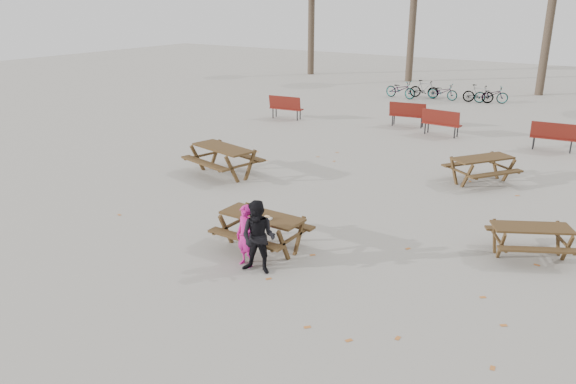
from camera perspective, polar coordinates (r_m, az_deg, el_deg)
The scene contains 13 objects.
ground at distance 12.18m, azimuth -2.61°, elevation -5.74°, with size 80.00×80.00×0.00m, color gray.
main_picnic_table at distance 11.95m, azimuth -2.65°, elevation -3.20°, with size 1.80×1.45×0.78m.
food_tray at distance 11.66m, azimuth -2.10°, elevation -2.68°, with size 0.18×0.11×0.04m, color white.
bread_roll at distance 11.64m, azimuth -2.10°, elevation -2.49°, with size 0.14×0.06×0.05m, color tan.
soda_bottle at distance 11.85m, azimuth -4.49°, elevation -2.07°, with size 0.07×0.07×0.17m.
child at distance 11.21m, azimuth -4.31°, elevation -4.48°, with size 0.47×0.31×1.29m, color #C81982.
adult at distance 10.89m, azimuth -3.02°, elevation -4.64°, with size 0.72×0.56×1.48m, color black.
picnic_table_east at distance 12.72m, azimuth 23.37°, elevation -4.64°, with size 1.57×1.26×0.67m, color #332112, non-canonical shape.
picnic_table_north at distance 17.07m, azimuth -6.59°, elevation 3.14°, with size 2.04×1.65×0.88m, color #332112, non-canonical shape.
picnic_table_far at distance 17.20m, azimuth 19.05°, elevation 2.12°, with size 1.78×1.43×0.77m, color #332112, non-canonical shape.
park_bench_row at distance 23.07m, azimuth 12.73°, elevation 7.24°, with size 12.39×2.19×1.03m.
bicycle_row at distance 30.73m, azimuth 15.57°, elevation 9.81°, with size 6.21×2.09×0.92m.
fallen_leaves at distance 13.88m, azimuth 5.15°, elevation -2.55°, with size 11.00×11.00×0.01m, color #C26C2E, non-canonical shape.
Camera 1 is at (6.55, -8.89, 5.16)m, focal length 35.00 mm.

